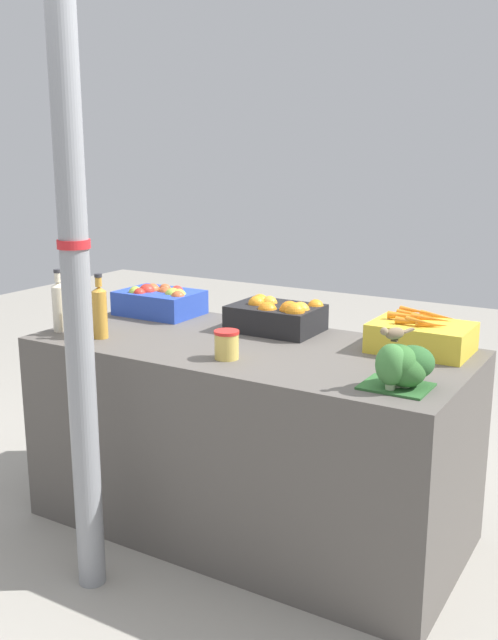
# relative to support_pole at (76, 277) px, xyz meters

# --- Properties ---
(ground_plane) EXTENTS (10.00, 10.00, 0.00)m
(ground_plane) POSITION_rel_support_pole_xyz_m (0.29, 0.66, -1.15)
(ground_plane) COLOR gray
(market_table) EXTENTS (1.77, 0.82, 0.81)m
(market_table) POSITION_rel_support_pole_xyz_m (0.29, 0.66, -0.75)
(market_table) COLOR #56514C
(market_table) RESTS_ON ground_plane
(support_pole) EXTENTS (0.11, 0.11, 2.30)m
(support_pole) POSITION_rel_support_pole_xyz_m (0.00, 0.00, 0.00)
(support_pole) COLOR gray
(support_pole) RESTS_ON ground_plane
(apple_crate) EXTENTS (0.38, 0.27, 0.15)m
(apple_crate) POSITION_rel_support_pole_xyz_m (-0.35, 0.90, -0.28)
(apple_crate) COLOR #2847B7
(apple_crate) RESTS_ON market_table
(orange_crate) EXTENTS (0.38, 0.27, 0.15)m
(orange_crate) POSITION_rel_support_pole_xyz_m (0.29, 0.90, -0.28)
(orange_crate) COLOR black
(orange_crate) RESTS_ON market_table
(carrot_crate) EXTENTS (0.38, 0.27, 0.15)m
(carrot_crate) POSITION_rel_support_pole_xyz_m (0.92, 0.91, -0.28)
(carrot_crate) COLOR gold
(carrot_crate) RESTS_ON market_table
(broccoli_pile) EXTENTS (0.22, 0.20, 0.16)m
(broccoli_pile) POSITION_rel_support_pole_xyz_m (1.01, 0.43, -0.27)
(broccoli_pile) COLOR #2D602D
(broccoli_pile) RESTS_ON market_table
(juice_bottle_cloudy) EXTENTS (0.06, 0.06, 0.27)m
(juice_bottle_cloudy) POSITION_rel_support_pole_xyz_m (-0.52, 0.42, -0.23)
(juice_bottle_cloudy) COLOR beige
(juice_bottle_cloudy) RESTS_ON market_table
(juice_bottle_golden) EXTENTS (0.07, 0.07, 0.24)m
(juice_bottle_golden) POSITION_rel_support_pole_xyz_m (-0.41, 0.42, -0.25)
(juice_bottle_golden) COLOR gold
(juice_bottle_golden) RESTS_ON market_table
(juice_bottle_amber) EXTENTS (0.06, 0.06, 0.27)m
(juice_bottle_amber) POSITION_rel_support_pole_xyz_m (-0.29, 0.42, -0.23)
(juice_bottle_amber) COLOR gold
(juice_bottle_amber) RESTS_ON market_table
(pickle_jar) EXTENTS (0.10, 0.10, 0.11)m
(pickle_jar) POSITION_rel_support_pole_xyz_m (0.33, 0.43, -0.29)
(pickle_jar) COLOR #DBBC56
(pickle_jar) RESTS_ON market_table
(sparrow_bird) EXTENTS (0.08, 0.12, 0.05)m
(sparrow_bird) POSITION_rel_support_pole_xyz_m (0.98, 0.42, -0.16)
(sparrow_bird) COLOR #4C3D2D
(sparrow_bird) RESTS_ON broccoli_pile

